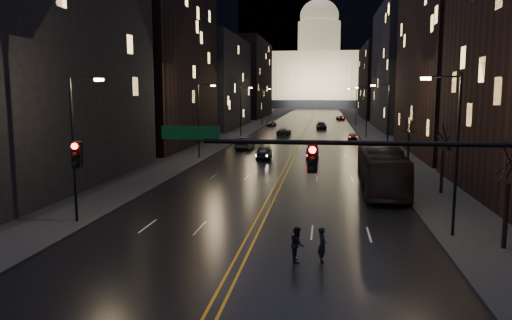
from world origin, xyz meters
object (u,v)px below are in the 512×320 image
at_px(oncoming_car_a, 264,153).
at_px(receding_car_a, 312,154).
at_px(traffic_signal, 380,174).
at_px(bus, 381,169).
at_px(pedestrian_a, 322,245).
at_px(oncoming_car_b, 245,144).
at_px(pedestrian_b, 297,244).

xyz_separation_m(oncoming_car_a, receding_car_a, (5.75, 0.42, -0.09)).
distance_m(traffic_signal, receding_car_a, 41.52).
bearing_deg(bus, pedestrian_a, -103.93).
xyz_separation_m(oncoming_car_b, receding_car_a, (9.59, -9.23, -0.16)).
bearing_deg(bus, oncoming_car_b, 120.05).
bearing_deg(traffic_signal, oncoming_car_b, 104.47).
xyz_separation_m(oncoming_car_b, pedestrian_b, (9.81, -45.37, -0.01)).
bearing_deg(pedestrian_b, oncoming_car_b, 2.98).
bearing_deg(pedestrian_b, pedestrian_a, -99.22).
xyz_separation_m(oncoming_car_a, pedestrian_a, (7.15, -35.72, 0.07)).
bearing_deg(oncoming_car_a, pedestrian_a, 97.71).
height_order(traffic_signal, pedestrian_a, traffic_signal).
xyz_separation_m(oncoming_car_a, pedestrian_b, (5.97, -35.72, 0.06)).
bearing_deg(pedestrian_a, traffic_signal, -163.34).
bearing_deg(pedestrian_b, traffic_signal, -156.76).
height_order(oncoming_car_a, pedestrian_a, pedestrian_a).
distance_m(receding_car_a, pedestrian_a, 36.17).
distance_m(oncoming_car_b, pedestrian_a, 46.68).
height_order(traffic_signal, oncoming_car_b, traffic_signal).
bearing_deg(oncoming_car_b, pedestrian_a, 105.90).
relative_size(oncoming_car_b, receding_car_a, 1.23).
distance_m(bus, receding_car_a, 19.32).
height_order(receding_car_a, pedestrian_b, pedestrian_b).
bearing_deg(pedestrian_a, oncoming_car_a, 6.13).
bearing_deg(oncoming_car_a, oncoming_car_b, -71.88).
height_order(oncoming_car_b, pedestrian_b, oncoming_car_b).
bearing_deg(pedestrian_b, bus, -27.19).
bearing_deg(oncoming_car_a, bus, 119.65).
distance_m(oncoming_car_b, pedestrian_b, 46.42).
distance_m(oncoming_car_a, pedestrian_a, 36.43).
bearing_deg(traffic_signal, pedestrian_a, 111.85).
height_order(bus, pedestrian_a, bus).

